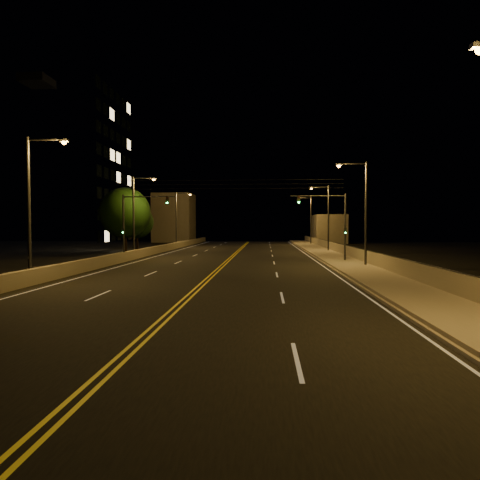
# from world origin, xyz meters

# --- Properties ---
(ground) EXTENTS (160.00, 160.00, 0.00)m
(ground) POSITION_xyz_m (0.00, 0.00, 0.00)
(ground) COLOR black
(ground) RESTS_ON ground
(road) EXTENTS (18.00, 120.00, 0.02)m
(road) POSITION_xyz_m (0.00, 20.00, 0.01)
(road) COLOR black
(road) RESTS_ON ground
(sidewalk) EXTENTS (3.60, 120.00, 0.30)m
(sidewalk) POSITION_xyz_m (10.80, 20.00, 0.15)
(sidewalk) COLOR gray
(sidewalk) RESTS_ON ground
(curb) EXTENTS (0.14, 120.00, 0.15)m
(curb) POSITION_xyz_m (8.93, 20.00, 0.07)
(curb) COLOR gray
(curb) RESTS_ON ground
(parapet_wall) EXTENTS (0.30, 120.00, 1.00)m
(parapet_wall) POSITION_xyz_m (12.45, 20.00, 0.80)
(parapet_wall) COLOR gray
(parapet_wall) RESTS_ON sidewalk
(jersey_barrier) EXTENTS (0.45, 120.00, 0.93)m
(jersey_barrier) POSITION_xyz_m (-9.90, 20.00, 0.47)
(jersey_barrier) COLOR gray
(jersey_barrier) RESTS_ON ground
(distant_building_right) EXTENTS (6.00, 10.00, 5.69)m
(distant_building_right) POSITION_xyz_m (16.50, 73.98, 2.85)
(distant_building_right) COLOR gray
(distant_building_right) RESTS_ON ground
(distant_building_left) EXTENTS (8.00, 8.00, 10.33)m
(distant_building_left) POSITION_xyz_m (-16.00, 76.95, 5.17)
(distant_building_left) COLOR gray
(distant_building_left) RESTS_ON ground
(parapet_rail) EXTENTS (0.06, 120.00, 0.06)m
(parapet_rail) POSITION_xyz_m (12.45, 20.00, 1.33)
(parapet_rail) COLOR black
(parapet_rail) RESTS_ON parapet_wall
(lane_markings) EXTENTS (17.32, 116.00, 0.00)m
(lane_markings) POSITION_xyz_m (0.00, 19.93, 0.02)
(lane_markings) COLOR silver
(lane_markings) RESTS_ON road
(streetlight_1) EXTENTS (2.55, 0.28, 8.62)m
(streetlight_1) POSITION_xyz_m (11.51, 24.35, 5.01)
(streetlight_1) COLOR #2D2D33
(streetlight_1) RESTS_ON ground
(streetlight_2) EXTENTS (2.55, 0.28, 8.62)m
(streetlight_2) POSITION_xyz_m (11.51, 43.67, 5.01)
(streetlight_2) COLOR #2D2D33
(streetlight_2) RESTS_ON ground
(streetlight_3) EXTENTS (2.55, 0.28, 8.62)m
(streetlight_3) POSITION_xyz_m (11.51, 63.58, 5.01)
(streetlight_3) COLOR #2D2D33
(streetlight_3) RESTS_ON ground
(streetlight_4) EXTENTS (2.55, 0.28, 8.62)m
(streetlight_4) POSITION_xyz_m (-9.91, 14.12, 5.01)
(streetlight_4) COLOR #2D2D33
(streetlight_4) RESTS_ON ground
(streetlight_5) EXTENTS (2.55, 0.28, 8.62)m
(streetlight_5) POSITION_xyz_m (-9.91, 32.85, 5.01)
(streetlight_5) COLOR #2D2D33
(streetlight_5) RESTS_ON ground
(streetlight_6) EXTENTS (2.55, 0.28, 8.62)m
(streetlight_6) POSITION_xyz_m (-9.91, 53.14, 5.01)
(streetlight_6) COLOR #2D2D33
(streetlight_6) RESTS_ON ground
(traffic_signal_right) EXTENTS (5.11, 0.31, 6.41)m
(traffic_signal_right) POSITION_xyz_m (10.03, 28.73, 4.03)
(traffic_signal_right) COLOR #2D2D33
(traffic_signal_right) RESTS_ON ground
(traffic_signal_left) EXTENTS (5.11, 0.31, 6.41)m
(traffic_signal_left) POSITION_xyz_m (-8.83, 28.73, 4.03)
(traffic_signal_left) COLOR #2D2D33
(traffic_signal_left) RESTS_ON ground
(overhead_wires) EXTENTS (22.00, 0.03, 0.83)m
(overhead_wires) POSITION_xyz_m (0.00, 29.50, 7.40)
(overhead_wires) COLOR black
(building_tower) EXTENTS (24.00, 15.00, 25.93)m
(building_tower) POSITION_xyz_m (-30.78, 50.44, 12.39)
(building_tower) COLOR gray
(building_tower) RESTS_ON ground
(tree_0) EXTENTS (5.79, 5.79, 7.84)m
(tree_0) POSITION_xyz_m (-12.40, 36.47, 4.94)
(tree_0) COLOR black
(tree_0) RESTS_ON ground
(tree_1) EXTENTS (4.69, 4.69, 6.36)m
(tree_1) POSITION_xyz_m (-14.60, 47.39, 4.01)
(tree_1) COLOR black
(tree_1) RESTS_ON ground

